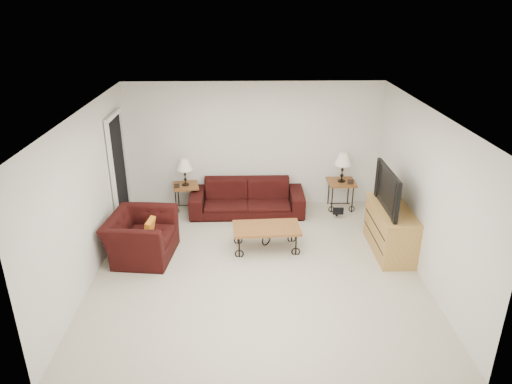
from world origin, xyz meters
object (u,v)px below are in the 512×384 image
(armchair, at_px, (141,236))
(backpack, at_px, (337,207))
(coffee_table, at_px, (266,238))
(sofa, at_px, (247,198))
(side_table_right, at_px, (340,195))
(lamp_right, at_px, (342,168))
(side_table_left, at_px, (186,197))
(lamp_left, at_px, (185,172))
(tv_stand, at_px, (391,230))
(television, at_px, (394,189))

(armchair, relative_size, backpack, 2.80)
(coffee_table, distance_m, armchair, 2.06)
(sofa, relative_size, side_table_right, 3.81)
(sofa, bearing_deg, lamp_right, 5.49)
(side_table_left, height_order, backpack, side_table_left)
(lamp_right, height_order, armchair, lamp_right)
(sofa, height_order, lamp_right, lamp_right)
(sofa, xyz_separation_m, armchair, (-1.73, -1.63, 0.04))
(lamp_left, distance_m, tv_stand, 4.00)
(coffee_table, relative_size, armchair, 0.99)
(side_table_left, xyz_separation_m, side_table_right, (3.08, 0.00, 0.02))
(lamp_right, xyz_separation_m, backpack, (-0.13, -0.39, -0.67))
(sofa, xyz_separation_m, side_table_right, (1.87, 0.18, -0.03))
(armchair, distance_m, television, 4.16)
(side_table_right, height_order, lamp_left, lamp_left)
(lamp_left, bearing_deg, backpack, -7.53)
(lamp_left, height_order, tv_stand, lamp_left)
(tv_stand, xyz_separation_m, television, (-0.02, 0.00, 0.73))
(tv_stand, bearing_deg, television, 180.00)
(sofa, distance_m, television, 2.93)
(lamp_right, xyz_separation_m, television, (0.48, -1.73, 0.25))
(side_table_right, distance_m, lamp_right, 0.58)
(lamp_left, height_order, backpack, lamp_left)
(side_table_left, distance_m, backpack, 2.98)
(lamp_right, distance_m, backpack, 0.79)
(tv_stand, distance_m, backpack, 1.49)
(lamp_left, height_order, lamp_right, lamp_right)
(side_table_left, bearing_deg, armchair, -106.15)
(side_table_right, xyz_separation_m, tv_stand, (0.50, -1.73, 0.10))
(backpack, bearing_deg, side_table_left, 156.16)
(lamp_left, relative_size, armchair, 0.47)
(television, bearing_deg, armchair, -88.93)
(side_table_right, relative_size, coffee_table, 0.52)
(sofa, bearing_deg, backpack, -6.87)
(armchair, xyz_separation_m, television, (4.08, 0.08, 0.76))
(armchair, bearing_deg, television, -82.25)
(television, bearing_deg, side_table_right, -164.55)
(side_table_left, bearing_deg, backpack, -7.53)
(sofa, bearing_deg, side_table_left, 171.53)
(armchair, distance_m, tv_stand, 4.11)
(side_table_left, relative_size, coffee_table, 0.48)
(sofa, xyz_separation_m, lamp_left, (-1.21, 0.18, 0.48))
(lamp_left, bearing_deg, side_table_left, 0.00)
(tv_stand, relative_size, television, 1.12)
(coffee_table, relative_size, backpack, 2.78)
(coffee_table, bearing_deg, backpack, 40.83)
(side_table_right, relative_size, television, 0.50)
(lamp_right, relative_size, tv_stand, 0.44)
(sofa, relative_size, tv_stand, 1.69)
(coffee_table, xyz_separation_m, television, (2.04, -0.11, 0.91))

